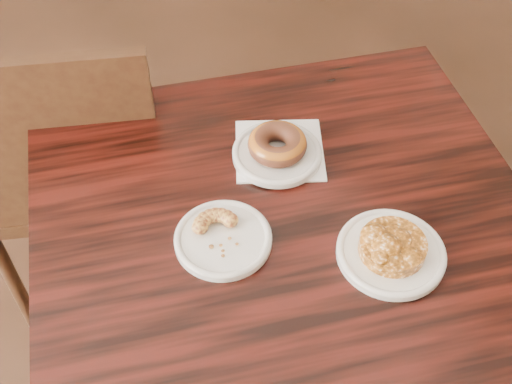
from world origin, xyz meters
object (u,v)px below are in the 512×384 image
apple_fritter (393,244)px  cruller_fragment (223,233)px  glazed_donut (277,144)px  cafe_table (284,340)px  chair_far (76,157)px

apple_fritter → cruller_fragment: size_ratio=1.64×
glazed_donut → apple_fritter: bearing=-77.6°
glazed_donut → cruller_fragment: (-0.17, -0.13, -0.01)m
apple_fritter → glazed_donut: bearing=102.4°
cafe_table → glazed_donut: (0.06, 0.16, 0.41)m
cafe_table → apple_fritter: bearing=-31.5°
apple_fritter → cruller_fragment: apple_fritter is taller
glazed_donut → cruller_fragment: 0.21m
cafe_table → glazed_donut: size_ratio=7.92×
cafe_table → cruller_fragment: 0.42m
apple_fritter → cafe_table: bearing=135.6°
chair_far → cruller_fragment: bearing=121.2°
cafe_table → apple_fritter: (0.12, -0.12, 0.40)m
glazed_donut → cruller_fragment: size_ratio=1.18×
cruller_fragment → glazed_donut: bearing=38.0°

